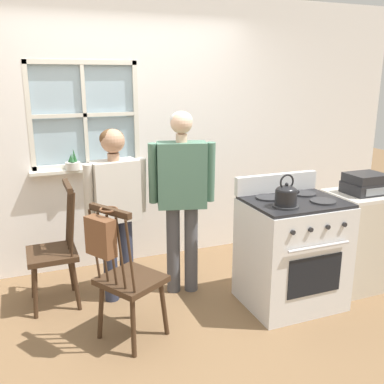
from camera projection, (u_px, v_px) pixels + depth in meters
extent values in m
plane|color=brown|center=(174.00, 325.00, 3.39)|extent=(16.00, 16.00, 0.00)
cube|color=white|center=(269.00, 127.00, 4.88)|extent=(3.08, 0.06, 2.70)
cube|color=white|center=(91.00, 216.00, 4.37)|extent=(1.04, 0.06, 1.04)
cube|color=white|center=(79.00, 23.00, 3.88)|extent=(1.04, 0.06, 0.65)
cube|color=silver|center=(89.00, 170.00, 4.16)|extent=(1.10, 0.10, 0.03)
cube|color=#9EB7C6|center=(84.00, 115.00, 4.11)|extent=(0.98, 0.01, 0.95)
cube|color=silver|center=(85.00, 115.00, 4.08)|extent=(0.04, 0.02, 1.01)
cube|color=silver|center=(85.00, 115.00, 4.08)|extent=(1.04, 0.02, 0.04)
cube|color=silver|center=(29.00, 117.00, 3.90)|extent=(0.04, 0.03, 1.01)
cube|color=silver|center=(136.00, 113.00, 4.26)|extent=(0.04, 0.03, 1.01)
cube|color=silver|center=(81.00, 62.00, 3.95)|extent=(1.04, 0.03, 0.04)
cube|color=silver|center=(88.00, 165.00, 4.21)|extent=(1.04, 0.03, 0.04)
cube|color=#3D2819|center=(131.00, 280.00, 3.13)|extent=(0.56, 0.57, 0.04)
cylinder|color=#3D2819|center=(164.00, 308.00, 3.21)|extent=(0.09, 0.06, 0.44)
cylinder|color=#3D2819|center=(132.00, 294.00, 3.41)|extent=(0.06, 0.09, 0.44)
cylinder|color=#3D2819|center=(133.00, 327.00, 2.97)|extent=(0.06, 0.09, 0.44)
cylinder|color=#3D2819|center=(101.00, 311.00, 3.17)|extent=(0.09, 0.06, 0.44)
cylinder|color=#3D2819|center=(130.00, 259.00, 2.82)|extent=(0.07, 0.05, 0.56)
cylinder|color=#3D2819|center=(121.00, 255.00, 2.87)|extent=(0.07, 0.05, 0.56)
cylinder|color=#3D2819|center=(112.00, 252.00, 2.92)|extent=(0.07, 0.05, 0.56)
cylinder|color=#3D2819|center=(103.00, 249.00, 2.98)|extent=(0.07, 0.05, 0.56)
cylinder|color=#3D2819|center=(95.00, 246.00, 3.03)|extent=(0.07, 0.05, 0.56)
cube|color=#3D2819|center=(110.00, 211.00, 2.85)|extent=(0.23, 0.35, 0.04)
cube|color=#3D2819|center=(52.00, 254.00, 3.59)|extent=(0.41, 0.43, 0.04)
cylinder|color=#3D2819|center=(33.00, 275.00, 3.75)|extent=(0.07, 0.07, 0.44)
cylinder|color=#3D2819|center=(35.00, 292.00, 3.45)|extent=(0.07, 0.07, 0.44)
cylinder|color=#3D2819|center=(71.00, 269.00, 3.87)|extent=(0.07, 0.07, 0.44)
cylinder|color=#3D2819|center=(76.00, 285.00, 3.56)|extent=(0.07, 0.07, 0.44)
cylinder|color=#3D2819|center=(68.00, 214.00, 3.74)|extent=(0.08, 0.02, 0.56)
cylinder|color=#3D2819|center=(69.00, 217.00, 3.66)|extent=(0.08, 0.02, 0.56)
cylinder|color=#3D2819|center=(70.00, 220.00, 3.58)|extent=(0.08, 0.02, 0.56)
cylinder|color=#3D2819|center=(71.00, 223.00, 3.50)|extent=(0.08, 0.02, 0.56)
cylinder|color=#3D2819|center=(73.00, 226.00, 3.42)|extent=(0.08, 0.02, 0.56)
cube|color=#3D2819|center=(67.00, 186.00, 3.51)|extent=(0.05, 0.38, 0.04)
cylinder|color=#2D3347|center=(110.00, 261.00, 3.68)|extent=(0.12, 0.12, 0.73)
cylinder|color=#2D3347|center=(126.00, 258.00, 3.76)|extent=(0.12, 0.12, 0.73)
cube|color=beige|center=(115.00, 191.00, 3.56)|extent=(0.42, 0.27, 0.51)
cylinder|color=beige|center=(88.00, 193.00, 3.42)|extent=(0.09, 0.12, 0.47)
cylinder|color=beige|center=(141.00, 185.00, 3.65)|extent=(0.09, 0.12, 0.47)
cylinder|color=tan|center=(113.00, 157.00, 3.48)|extent=(0.10, 0.10, 0.06)
sphere|color=tan|center=(113.00, 141.00, 3.45)|extent=(0.20, 0.20, 0.20)
ellipsoid|color=brown|center=(112.00, 139.00, 3.46)|extent=(0.20, 0.20, 0.16)
cylinder|color=#4C4C51|center=(173.00, 250.00, 3.83)|extent=(0.12, 0.12, 0.81)
cylinder|color=#4C4C51|center=(191.00, 249.00, 3.85)|extent=(0.12, 0.12, 0.81)
cube|color=#4C7560|center=(182.00, 175.00, 3.66)|extent=(0.46, 0.31, 0.57)
cylinder|color=#4C7560|center=(153.00, 174.00, 3.61)|extent=(0.10, 0.13, 0.52)
cylinder|color=#4C7560|center=(211.00, 172.00, 3.66)|extent=(0.10, 0.13, 0.52)
cylinder|color=beige|center=(182.00, 138.00, 3.58)|extent=(0.10, 0.10, 0.07)
sphere|color=beige|center=(181.00, 123.00, 3.55)|extent=(0.19, 0.19, 0.19)
ellipsoid|color=silver|center=(181.00, 120.00, 3.56)|extent=(0.19, 0.19, 0.15)
cube|color=silver|center=(292.00, 254.00, 3.62)|extent=(0.79, 0.64, 0.90)
cube|color=black|center=(295.00, 202.00, 3.50)|extent=(0.77, 0.61, 0.02)
cylinder|color=#2D2D30|center=(285.00, 206.00, 3.32)|extent=(0.20, 0.20, 0.02)
cylinder|color=#2D2D30|center=(323.00, 201.00, 3.44)|extent=(0.20, 0.20, 0.02)
cylinder|color=#2D2D30|center=(268.00, 198.00, 3.55)|extent=(0.20, 0.20, 0.02)
cylinder|color=#2D2D30|center=(304.00, 194.00, 3.67)|extent=(0.20, 0.20, 0.02)
cube|color=silver|center=(276.00, 183.00, 3.74)|extent=(0.79, 0.06, 0.16)
cube|color=black|center=(315.00, 276.00, 3.34)|extent=(0.49, 0.01, 0.32)
cylinder|color=silver|center=(319.00, 247.00, 3.26)|extent=(0.55, 0.02, 0.02)
cylinder|color=#232326|center=(293.00, 232.00, 3.15)|extent=(0.04, 0.02, 0.04)
cylinder|color=#232326|center=(311.00, 230.00, 3.21)|extent=(0.04, 0.02, 0.04)
cylinder|color=#232326|center=(328.00, 227.00, 3.26)|extent=(0.04, 0.02, 0.04)
cylinder|color=#232326|center=(345.00, 225.00, 3.32)|extent=(0.04, 0.02, 0.04)
cylinder|color=black|center=(286.00, 198.00, 3.30)|extent=(0.17, 0.17, 0.12)
ellipsoid|color=black|center=(286.00, 190.00, 3.28)|extent=(0.16, 0.16, 0.07)
sphere|color=black|center=(287.00, 184.00, 3.27)|extent=(0.03, 0.03, 0.03)
cylinder|color=black|center=(295.00, 194.00, 3.32)|extent=(0.08, 0.03, 0.07)
torus|color=black|center=(287.00, 182.00, 3.27)|extent=(0.12, 0.01, 0.12)
cylinder|color=beige|center=(73.00, 166.00, 4.08)|extent=(0.14, 0.14, 0.07)
cylinder|color=#33261C|center=(73.00, 163.00, 4.08)|extent=(0.13, 0.13, 0.01)
cone|color=#286033|center=(74.00, 155.00, 4.07)|extent=(0.05, 0.04, 0.13)
cone|color=#286033|center=(70.00, 158.00, 4.07)|extent=(0.05, 0.05, 0.09)
cone|color=#286033|center=(72.00, 158.00, 4.04)|extent=(0.04, 0.06, 0.10)
cube|color=brown|center=(101.00, 237.00, 2.82)|extent=(0.19, 0.24, 0.26)
torus|color=brown|center=(109.00, 209.00, 2.84)|extent=(0.17, 0.17, 0.01)
cube|color=beige|center=(357.00, 241.00, 3.94)|extent=(0.55, 0.50, 0.87)
cube|color=beige|center=(362.00, 194.00, 3.82)|extent=(0.55, 0.50, 0.03)
cube|color=#232326|center=(365.00, 188.00, 3.79)|extent=(0.34, 0.28, 0.10)
cube|color=#232326|center=(366.00, 178.00, 3.76)|extent=(0.32, 0.27, 0.08)
cube|color=gray|center=(377.00, 192.00, 3.66)|extent=(0.24, 0.01, 0.06)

